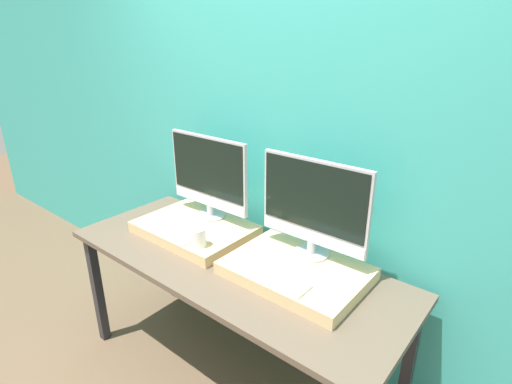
# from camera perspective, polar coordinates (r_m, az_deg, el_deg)

# --- Properties ---
(wall_back) EXTENTS (8.00, 0.04, 2.60)m
(wall_back) POSITION_cam_1_polar(r_m,az_deg,el_deg) (2.15, 3.68, 7.31)
(wall_back) COLOR teal
(wall_back) RESTS_ON ground_plane
(workbench) EXTENTS (1.82, 0.71, 0.77)m
(workbench) POSITION_cam_1_polar(r_m,az_deg,el_deg) (2.09, -3.67, -11.34)
(workbench) COLOR brown
(workbench) RESTS_ON ground_plane
(wooden_riser_left) EXTENTS (0.63, 0.45, 0.06)m
(wooden_riser_left) POSITION_cam_1_polar(r_m,az_deg,el_deg) (2.30, -8.73, -5.20)
(wooden_riser_left) COLOR #D6B77F
(wooden_riser_left) RESTS_ON workbench
(monitor_left) EXTENTS (0.56, 0.17, 0.48)m
(monitor_left) POSITION_cam_1_polar(r_m,az_deg,el_deg) (2.27, -6.80, 2.45)
(monitor_left) COLOR #B2B2B7
(monitor_left) RESTS_ON wooden_riser_left
(keyboard_left) EXTENTS (0.30, 0.11, 0.01)m
(keyboard_left) POSITION_cam_1_polar(r_m,az_deg,el_deg) (2.20, -11.83, -5.71)
(keyboard_left) COLOR silver
(keyboard_left) RESTS_ON wooden_riser_left
(mug) EXTENTS (0.08, 0.08, 0.10)m
(mug) POSITION_cam_1_polar(r_m,az_deg,el_deg) (2.04, -8.21, -6.43)
(mug) COLOR white
(mug) RESTS_ON wooden_riser_left
(wooden_riser_right) EXTENTS (0.63, 0.45, 0.06)m
(wooden_riser_right) POSITION_cam_1_polar(r_m,az_deg,el_deg) (1.91, 5.72, -11.16)
(wooden_riser_right) COLOR #D6B77F
(wooden_riser_right) RESTS_ON workbench
(monitor_right) EXTENTS (0.56, 0.17, 0.48)m
(monitor_right) POSITION_cam_1_polar(r_m,az_deg,el_deg) (1.87, 8.21, -1.94)
(monitor_right) COLOR #B2B2B7
(monitor_right) RESTS_ON wooden_riser_right
(keyboard_right) EXTENTS (0.30, 0.11, 0.01)m
(keyboard_right) POSITION_cam_1_polar(r_m,az_deg,el_deg) (1.78, 2.86, -12.32)
(keyboard_right) COLOR silver
(keyboard_right) RESTS_ON wooden_riser_right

